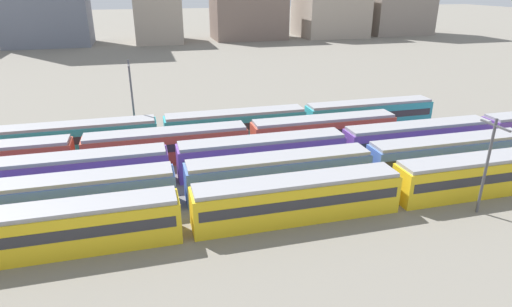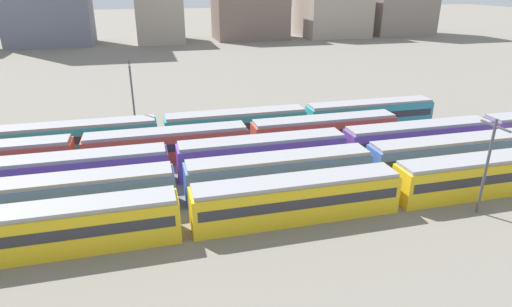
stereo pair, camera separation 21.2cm
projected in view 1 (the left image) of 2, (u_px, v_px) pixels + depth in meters
train_track_0 at (185, 212)px, 34.24m from camera, size 74.70×3.06×3.75m
train_track_1 at (180, 185)px, 38.93m from camera, size 74.70×3.06×3.75m
train_track_2 at (262, 154)px, 45.79m from camera, size 93.60×3.06×3.75m
train_track_3 at (168, 146)px, 48.16m from camera, size 55.80×3.06×3.75m
train_track_4 at (161, 131)px, 52.71m from camera, size 74.70×3.06×3.75m
catenary_pole_0 at (488, 161)px, 36.36m from camera, size 0.24×3.20×8.65m
catenary_pole_1 at (132, 97)px, 53.30m from camera, size 0.24×3.20×10.30m
distant_building_2 at (157, 12)px, 141.43m from camera, size 14.88×21.01×19.19m
distant_building_3 at (248, 7)px, 148.45m from camera, size 24.67×16.83×21.50m
distant_building_4 at (330, 7)px, 155.96m from camera, size 22.84×21.64×20.71m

